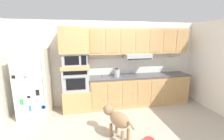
{
  "coord_description": "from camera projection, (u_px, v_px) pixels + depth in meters",
  "views": [
    {
      "loc": [
        -0.85,
        -3.49,
        2.02
      ],
      "look_at": [
        -0.03,
        0.5,
        1.17
      ],
      "focal_mm": 24.64,
      "sensor_mm": 36.0,
      "label": 1
    }
  ],
  "objects": [
    {
      "name": "dog",
      "position": [
        117.0,
        118.0,
        3.13
      ],
      "size": [
        0.53,
        0.86,
        0.64
      ],
      "rotation": [
        0.0,
        0.0,
        2.06
      ],
      "color": "#997551",
      "rests_on": "ground"
    },
    {
      "name": "upper_cabinet_with_hood",
      "position": [
        139.0,
        42.0,
        4.54
      ],
      "size": [
        3.01,
        0.48,
        0.88
      ],
      "color": "tan",
      "rests_on": "backsplash_panel"
    },
    {
      "name": "microwave",
      "position": [
        75.0,
        59.0,
        4.14
      ],
      "size": [
        0.64,
        0.54,
        0.32
      ],
      "color": "#A8AAAF",
      "rests_on": "appliance_mid_shelf"
    },
    {
      "name": "lower_cabinet_run",
      "position": [
        139.0,
        90.0,
        4.72
      ],
      "size": [
        3.01,
        0.63,
        0.88
      ],
      "color": "tan",
      "rests_on": "ground"
    },
    {
      "name": "ground_plane",
      "position": [
        117.0,
        119.0,
        3.92
      ],
      "size": [
        9.6,
        9.6,
        0.0
      ],
      "primitive_type": "plane",
      "color": "#B2A899"
    },
    {
      "name": "side_panel_right",
      "position": [
        216.0,
        67.0,
        4.22
      ],
      "size": [
        0.12,
        7.1,
        2.5
      ],
      "primitive_type": "cube",
      "color": "white",
      "rests_on": "ground"
    },
    {
      "name": "electric_kettle",
      "position": [
        117.0,
        73.0,
        4.41
      ],
      "size": [
        0.17,
        0.17,
        0.24
      ],
      "color": "#A8AAAF",
      "rests_on": "countertop_slab"
    },
    {
      "name": "screwdriver",
      "position": [
        102.0,
        76.0,
        4.48
      ],
      "size": [
        0.13,
        0.12,
        0.03
      ],
      "color": "blue",
      "rests_on": "countertop_slab"
    },
    {
      "name": "appliance_mid_shelf",
      "position": [
        75.0,
        67.0,
        4.19
      ],
      "size": [
        0.74,
        0.62,
        0.1
      ],
      "primitive_type": "cube",
      "color": "tan",
      "rests_on": "built_in_oven"
    },
    {
      "name": "oven_base_cabinet",
      "position": [
        77.0,
        99.0,
        4.39
      ],
      "size": [
        0.74,
        0.62,
        0.6
      ],
      "primitive_type": "cube",
      "color": "tan",
      "rests_on": "ground"
    },
    {
      "name": "appliance_upper_cabinet",
      "position": [
        74.0,
        40.0,
        4.04
      ],
      "size": [
        0.74,
        0.62,
        0.68
      ],
      "primitive_type": "cube",
      "color": "tan",
      "rests_on": "microwave"
    },
    {
      "name": "countertop_slab",
      "position": [
        140.0,
        76.0,
        4.63
      ],
      "size": [
        3.05,
        0.64,
        0.04
      ],
      "primitive_type": "cube",
      "color": "#4C4C51",
      "rests_on": "lower_cabinet_run"
    },
    {
      "name": "back_kitchen_wall",
      "position": [
        109.0,
        63.0,
        4.73
      ],
      "size": [
        6.2,
        0.12,
        2.5
      ],
      "primitive_type": "cube",
      "color": "silver",
      "rests_on": "ground"
    },
    {
      "name": "refrigerator",
      "position": [
        33.0,
        83.0,
        3.99
      ],
      "size": [
        0.76,
        0.73,
        1.76
      ],
      "color": "silver",
      "rests_on": "ground"
    },
    {
      "name": "backsplash_panel",
      "position": [
        137.0,
        65.0,
        4.85
      ],
      "size": [
        3.05,
        0.02,
        0.5
      ],
      "primitive_type": "cube",
      "color": "white",
      "rests_on": "countertop_slab"
    },
    {
      "name": "built_in_oven",
      "position": [
        76.0,
        79.0,
        4.26
      ],
      "size": [
        0.7,
        0.62,
        0.6
      ],
      "color": "#A8AAAF",
      "rests_on": "oven_base_cabinet"
    }
  ]
}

